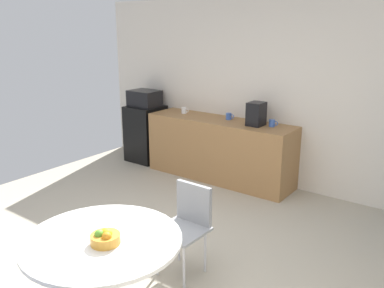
# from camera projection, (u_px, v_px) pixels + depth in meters

# --- Properties ---
(ground_plane) EXTENTS (6.00, 6.00, 0.00)m
(ground_plane) POSITION_uv_depth(u_px,v_px,m) (119.00, 275.00, 3.79)
(ground_plane) COLOR #B2A893
(wall_back) EXTENTS (6.00, 0.10, 2.60)m
(wall_back) POSITION_uv_depth(u_px,v_px,m) (272.00, 93.00, 5.74)
(wall_back) COLOR silver
(wall_back) RESTS_ON ground_plane
(counter_block) EXTENTS (2.25, 0.60, 0.90)m
(counter_block) POSITION_uv_depth(u_px,v_px,m) (219.00, 149.00, 6.06)
(counter_block) COLOR #9E7042
(counter_block) RESTS_ON ground_plane
(mini_fridge) EXTENTS (0.54, 0.54, 0.93)m
(mini_fridge) POSITION_uv_depth(u_px,v_px,m) (146.00, 133.00, 6.90)
(mini_fridge) COLOR black
(mini_fridge) RESTS_ON ground_plane
(microwave) EXTENTS (0.48, 0.38, 0.26)m
(microwave) POSITION_uv_depth(u_px,v_px,m) (145.00, 98.00, 6.74)
(microwave) COLOR black
(microwave) RESTS_ON mini_fridge
(round_table) EXTENTS (1.15, 1.15, 0.76)m
(round_table) POSITION_uv_depth(u_px,v_px,m) (103.00, 255.00, 2.97)
(round_table) COLOR silver
(round_table) RESTS_ON ground_plane
(chair_gray) EXTENTS (0.43, 0.43, 0.83)m
(chair_gray) POSITION_uv_depth(u_px,v_px,m) (188.00, 218.00, 3.75)
(chair_gray) COLOR silver
(chair_gray) RESTS_ON ground_plane
(fruit_bowl) EXTENTS (0.21, 0.21, 0.11)m
(fruit_bowl) POSITION_uv_depth(u_px,v_px,m) (105.00, 238.00, 2.85)
(fruit_bowl) COLOR gold
(fruit_bowl) RESTS_ON round_table
(mug_white) EXTENTS (0.13, 0.08, 0.09)m
(mug_white) POSITION_uv_depth(u_px,v_px,m) (272.00, 123.00, 5.52)
(mug_white) COLOR #3F66BF
(mug_white) RESTS_ON counter_block
(mug_green) EXTENTS (0.13, 0.08, 0.09)m
(mug_green) POSITION_uv_depth(u_px,v_px,m) (184.00, 110.00, 6.35)
(mug_green) COLOR white
(mug_green) RESTS_ON counter_block
(mug_red) EXTENTS (0.13, 0.08, 0.09)m
(mug_red) POSITION_uv_depth(u_px,v_px,m) (229.00, 116.00, 5.94)
(mug_red) COLOR #3F66BF
(mug_red) RESTS_ON counter_block
(coffee_maker) EXTENTS (0.20, 0.24, 0.32)m
(coffee_maker) POSITION_uv_depth(u_px,v_px,m) (256.00, 114.00, 5.56)
(coffee_maker) COLOR black
(coffee_maker) RESTS_ON counter_block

